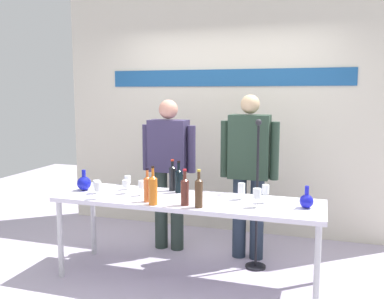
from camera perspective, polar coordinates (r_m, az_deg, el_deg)
name	(u,v)px	position (r m, az deg, el deg)	size (l,w,h in m)	color
ground_plane	(187,280)	(4.04, -0.67, -17.29)	(10.00, 10.00, 0.00)	#B6AAC1
back_wall	(226,110)	(5.15, 4.72, 5.43)	(4.21, 0.11, 3.00)	beige
display_table	(187,205)	(3.79, -0.69, -7.55)	(2.40, 0.68, 0.77)	silver
decanter_blue_left	(84,183)	(4.21, -14.49, -4.44)	(0.14, 0.14, 0.20)	#151BB0
decanter_blue_right	(306,201)	(3.59, 15.32, -6.74)	(0.11, 0.11, 0.19)	#181BBE
presenter_left	(169,165)	(4.53, -3.19, -2.10)	(0.60, 0.22, 1.64)	#28352E
presenter_right	(249,167)	(4.29, 7.77, -2.34)	(0.60, 0.22, 1.69)	#243040
wine_bottle_0	(172,177)	(4.06, -2.68, -3.77)	(0.07, 0.07, 0.31)	black
wine_bottle_1	(153,189)	(3.57, -5.33, -5.39)	(0.08, 0.08, 0.33)	orange
wine_bottle_2	(185,190)	(3.53, -0.98, -5.58)	(0.07, 0.07, 0.31)	#54251D
wine_bottle_3	(199,192)	(3.47, 0.94, -5.75)	(0.07, 0.07, 0.32)	#472F1C
wine_bottle_4	(179,179)	(3.98, -1.83, -4.09)	(0.07, 0.07, 0.31)	black
wine_bottle_5	(147,188)	(3.67, -6.10, -5.19)	(0.07, 0.07, 0.30)	orange
wine_glass_left_0	(98,187)	(3.83, -12.71, -4.96)	(0.06, 0.06, 0.16)	white
wine_glass_left_1	(97,184)	(4.05, -12.85, -4.62)	(0.07, 0.07, 0.13)	white
wine_glass_left_2	(142,185)	(3.89, -6.88, -4.80)	(0.06, 0.06, 0.14)	white
wine_glass_left_3	(126,184)	(3.98, -8.95, -4.65)	(0.07, 0.07, 0.13)	white
wine_glass_left_4	(128,180)	(4.15, -8.77, -4.11)	(0.06, 0.06, 0.14)	white
wine_glass_right_0	(257,194)	(3.51, 8.86, -5.97)	(0.07, 0.07, 0.16)	white
wine_glass_right_1	(266,190)	(3.67, 9.99, -5.42)	(0.06, 0.06, 0.16)	white
wine_glass_right_2	(242,188)	(3.75, 6.76, -5.28)	(0.06, 0.06, 0.15)	white
microphone_stand	(256,220)	(4.16, 8.77, -9.45)	(0.20, 0.20, 1.46)	black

